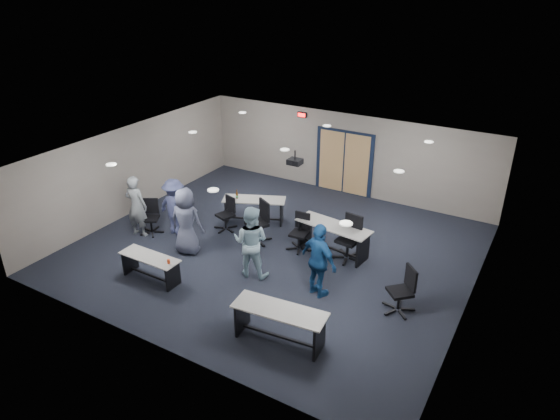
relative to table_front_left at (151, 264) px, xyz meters
The scene contains 25 objects.
floor 3.35m from the table_front_left, 56.34° to the left, with size 10.00×10.00×0.00m, color black.
back_wall 7.55m from the table_front_left, 75.79° to the left, with size 10.00×0.04×2.70m, color gray.
front_wall 2.69m from the table_front_left, 43.38° to the right, with size 10.00×0.04×2.70m, color gray.
left_wall 4.30m from the table_front_left, 138.85° to the left, with size 0.04×9.00×2.70m, color gray.
right_wall 7.43m from the table_front_left, 21.99° to the left, with size 0.04×9.00×2.70m, color gray.
ceiling 4.02m from the table_front_left, 56.34° to the left, with size 10.00×9.00×0.04m, color silver.
double_door 7.48m from the table_front_left, 75.72° to the left, with size 2.00×0.07×2.20m.
exit_sign 7.49m from the table_front_left, 88.10° to the left, with size 0.32×0.07×0.18m.
ceiling_projector 4.37m from the table_front_left, 56.73° to the left, with size 0.35×0.32×0.37m.
ceiling_can_lights 4.18m from the table_front_left, 58.59° to the left, with size 6.24×5.74×0.02m, color silver, non-canonical shape.
table_front_left is the anchor object (origin of this frame).
table_front_right 3.83m from the table_front_left, ahead, with size 1.97×0.83×0.77m.
table_back_left 3.88m from the table_front_left, 83.12° to the left, with size 1.91×1.31×1.01m.
table_back_right 4.69m from the table_front_left, 46.12° to the left, with size 2.08×0.92×0.82m.
chair_back_a 3.01m from the table_front_left, 89.61° to the left, with size 0.62×0.62×0.99m, color black, non-canonical shape.
chair_back_b 3.11m from the table_front_left, 67.52° to the left, with size 0.75×0.75×1.19m, color black, non-canonical shape.
chair_back_c 3.90m from the table_front_left, 52.09° to the left, with size 0.64×0.64×1.02m, color black, non-canonical shape.
chair_back_d 4.96m from the table_front_left, 41.41° to the left, with size 0.75×0.75×1.19m, color black, non-canonical shape.
chair_loose_left 2.43m from the table_front_left, 133.47° to the left, with size 0.63×0.63×1.00m, color black, non-canonical shape.
chair_loose_right 5.85m from the table_front_left, 18.01° to the left, with size 0.68×0.68×1.08m, color black, non-canonical shape.
person_gray 2.49m from the table_front_left, 141.32° to the left, with size 0.65×0.43×1.79m, color gray.
person_plaid 1.55m from the table_front_left, 92.92° to the left, with size 0.89×0.58×1.83m, color #545973.
person_lightblue 2.47m from the table_front_left, 35.69° to the left, with size 0.89×0.69×1.83m, color #A4C8D9.
person_navy 4.07m from the table_front_left, 21.30° to the left, with size 1.06×0.44×1.81m, color navy.
person_back 2.41m from the table_front_left, 116.33° to the left, with size 1.07×0.61×1.65m, color #404674.
Camera 1 is at (6.01, -10.02, 6.80)m, focal length 32.00 mm.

